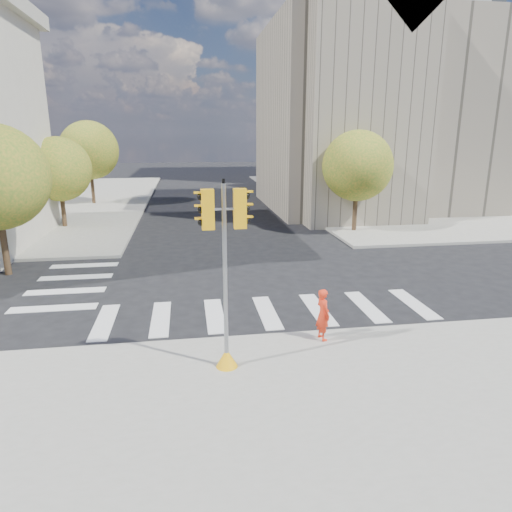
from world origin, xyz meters
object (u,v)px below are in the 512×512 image
(lamp_far, at_px, (295,147))
(photographer, at_px, (323,314))
(traffic_signal, at_px, (225,291))
(lamp_near, at_px, (344,154))

(lamp_far, bearing_deg, photographer, -101.99)
(lamp_far, distance_m, traffic_signal, 35.28)
(lamp_far, xyz_separation_m, traffic_signal, (-9.83, -33.80, -2.37))
(lamp_far, relative_size, traffic_signal, 1.68)
(traffic_signal, height_order, photographer, traffic_signal)
(traffic_signal, distance_m, photographer, 3.40)
(lamp_near, distance_m, photographer, 20.18)
(lamp_near, relative_size, traffic_signal, 1.68)
(lamp_far, distance_m, photographer, 33.53)
(lamp_near, xyz_separation_m, lamp_far, (0.00, 14.00, 0.00))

